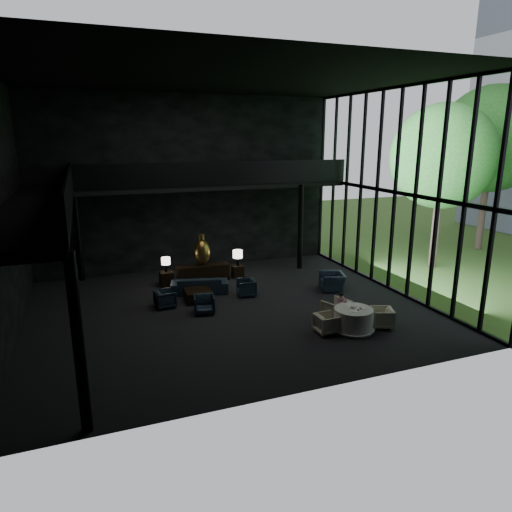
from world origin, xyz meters
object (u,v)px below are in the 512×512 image
object	(u,v)px
bronze_urn	(202,252)
table_lamp_left	(166,262)
side_table_right	(237,271)
table_lamp_right	(238,255)
lounge_armchair_west	(165,299)
side_table_left	(167,279)
lounge_armchair_south	(204,304)
child	(341,300)
coffee_table	(198,295)
dining_chair_north	(336,308)
dining_table	(353,321)
dining_chair_east	(382,317)
window_armchair	(332,279)
lounge_armchair_east	(246,287)
dining_chair_west	(327,324)
sofa	(199,281)
console	(203,273)

from	to	relation	value
bronze_urn	table_lamp_left	size ratio (longest dim) A/B	2.17
side_table_right	table_lamp_right	distance (m)	0.78
lounge_armchair_west	side_table_left	bearing A→B (deg)	-19.22
lounge_armchair_west	table_lamp_right	bearing A→B (deg)	-63.23
lounge_armchair_south	child	xyz separation A→B (m)	(4.20, -2.30, 0.38)
coffee_table	dining_chair_north	distance (m)	5.34
dining_table	dining_chair_east	distance (m)	1.04
window_armchair	child	xyz separation A→B (m)	(-1.38, -2.95, 0.25)
side_table_right	dining_table	xyz separation A→B (m)	(1.65, -6.91, 0.06)
side_table_left	lounge_armchair_south	size ratio (longest dim) A/B	0.88
table_lamp_left	bronze_urn	bearing A→B (deg)	5.47
bronze_urn	side_table_right	bearing A→B (deg)	-1.29
lounge_armchair_east	dining_chair_west	size ratio (longest dim) A/B	1.07
window_armchair	dining_table	world-z (taller)	window_armchair
bronze_urn	lounge_armchair_east	size ratio (longest dim) A/B	2.00
table_lamp_left	dining_chair_east	size ratio (longest dim) A/B	0.93
side_table_right	table_lamp_right	size ratio (longest dim) A/B	0.73
sofa	dining_table	distance (m)	6.61
sofa	window_armchair	bearing A→B (deg)	176.39
dining_chair_east	window_armchair	bearing A→B (deg)	-163.72
dining_chair_west	coffee_table	bearing A→B (deg)	35.19
table_lamp_right	lounge_armchair_west	world-z (taller)	table_lamp_right
side_table_left	dining_chair_north	world-z (taller)	dining_chair_north
lounge_armchair_east	dining_chair_north	xyz separation A→B (m)	(2.05, -3.46, 0.08)
table_lamp_left	dining_table	distance (m)	8.38
table_lamp_right	lounge_armchair_west	size ratio (longest dim) A/B	1.11
bronze_urn	sofa	bearing A→B (deg)	-108.66
console	dining_chair_east	bearing A→B (deg)	-58.26
side_table_right	coffee_table	world-z (taller)	side_table_right
side_table_right	sofa	world-z (taller)	sofa
console	table_lamp_left	distance (m)	1.75
bronze_urn	dining_table	distance (m)	7.74
dining_chair_west	child	distance (m)	1.27
sofa	lounge_armchair_west	bearing A→B (deg)	49.63
bronze_urn	lounge_armchair_west	distance (m)	3.53
dining_chair_east	child	bearing A→B (deg)	-112.69
sofa	child	distance (m)	5.95
dining_chair_east	table_lamp_left	bearing A→B (deg)	-117.42
coffee_table	sofa	bearing A→B (deg)	72.69
dining_table	window_armchair	bearing A→B (deg)	69.46
bronze_urn	console	bearing A→B (deg)	-90.00
dining_table	dining_chair_north	bearing A→B (deg)	94.00
side_table_left	table_lamp_right	bearing A→B (deg)	0.85
console	lounge_armchair_south	size ratio (longest dim) A/B	3.28
side_table_left	table_lamp_left	distance (m)	0.75
lounge_armchair_south	dining_table	distance (m)	5.23
coffee_table	dining_chair_west	world-z (taller)	dining_chair_west
child	sofa	bearing A→B (deg)	-50.02
console	bronze_urn	xyz separation A→B (m)	(0.00, 0.10, 0.94)
bronze_urn	child	distance (m)	6.93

